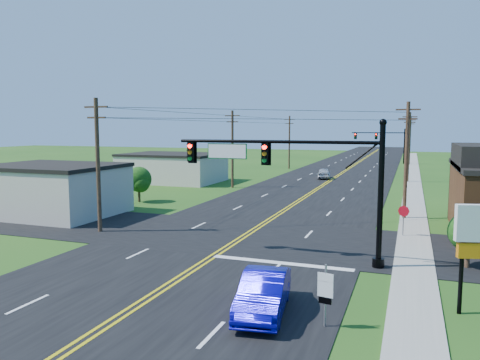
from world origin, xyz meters
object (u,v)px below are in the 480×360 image
at_px(blue_car, 264,294).
at_px(stop_sign, 404,214).
at_px(route_sign, 325,291).
at_px(signal_mast_main, 293,171).
at_px(signal_mast_far, 381,140).

distance_m(blue_car, stop_sign, 15.88).
height_order(route_sign, stop_sign, route_sign).
height_order(signal_mast_main, blue_car, signal_mast_main).
bearing_deg(stop_sign, signal_mast_far, 107.04).
bearing_deg(signal_mast_main, blue_car, -84.35).
height_order(signal_mast_far, stop_sign, signal_mast_far).
bearing_deg(stop_sign, signal_mast_main, -113.66).
height_order(signal_mast_far, route_sign, signal_mast_far).
relative_size(signal_mast_main, signal_mast_far, 1.03).
xyz_separation_m(blue_car, stop_sign, (4.75, 15.14, 0.71)).
bearing_deg(blue_car, signal_mast_far, 81.99).
xyz_separation_m(signal_mast_main, stop_sign, (5.50, 7.59, -3.27)).
height_order(signal_mast_main, route_sign, signal_mast_main).
xyz_separation_m(signal_mast_far, blue_car, (0.65, -79.55, -3.77)).
xyz_separation_m(signal_mast_main, signal_mast_far, (0.10, 72.00, -0.20)).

